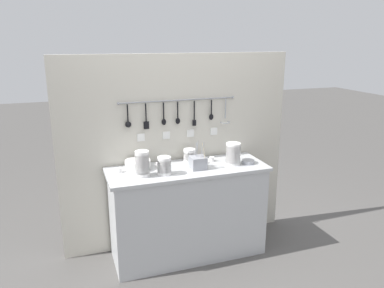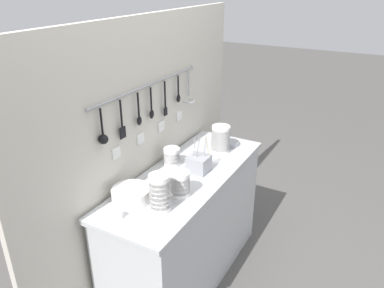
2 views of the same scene
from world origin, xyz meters
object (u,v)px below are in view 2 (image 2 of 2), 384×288
object	(u,v)px
bowl_stack_wide_centre	(221,139)
bowl_stack_nested_right	(172,156)
steel_mixing_bowl	(231,143)
cup_back_right	(152,184)
cup_front_right	(193,152)
cup_mid_row	(119,214)
cutlery_caddy	(199,163)
bowl_stack_tall_left	(180,184)
cup_front_left	(191,158)
plate_stack	(131,194)
bowl_stack_back_corner	(160,193)

from	to	relation	value
bowl_stack_wide_centre	bowl_stack_nested_right	size ratio (longest dim) A/B	1.62
bowl_stack_wide_centre	steel_mixing_bowl	world-z (taller)	bowl_stack_wide_centre
bowl_stack_wide_centre	cup_back_right	bearing A→B (deg)	167.03
steel_mixing_bowl	cup_back_right	world-z (taller)	cup_back_right
cup_front_right	cup_mid_row	size ratio (longest dim) A/B	1.00
bowl_stack_wide_centre	cutlery_caddy	xyz separation A→B (m)	(-0.35, -0.00, -0.05)
bowl_stack_tall_left	cup_front_right	world-z (taller)	bowl_stack_tall_left
bowl_stack_tall_left	cup_back_right	size ratio (longest dim) A/B	3.28
bowl_stack_wide_centre	cup_front_left	bearing A→B (deg)	154.07
plate_stack	cutlery_caddy	bearing A→B (deg)	-19.08
bowl_stack_back_corner	cutlery_caddy	distance (m)	0.51
bowl_stack_wide_centre	cutlery_caddy	size ratio (longest dim) A/B	0.78
cup_mid_row	steel_mixing_bowl	bearing A→B (deg)	-7.47
cutlery_caddy	cup_back_right	bearing A→B (deg)	154.29
cup_mid_row	cup_front_left	bearing A→B (deg)	-0.75
bowl_stack_back_corner	bowl_stack_nested_right	xyz separation A→B (m)	(0.50, 0.23, -0.05)
cup_mid_row	cup_back_right	size ratio (longest dim) A/B	1.00
cutlery_caddy	cup_front_right	xyz separation A→B (m)	(0.20, 0.15, -0.03)
cup_mid_row	cup_front_right	bearing A→B (deg)	1.47
bowl_stack_wide_centre	cup_back_right	world-z (taller)	bowl_stack_wide_centre
cup_front_left	cup_mid_row	distance (m)	0.78
cup_mid_row	cup_back_right	bearing A→B (deg)	4.43
plate_stack	cup_front_left	bearing A→B (deg)	-5.34
bowl_stack_wide_centre	plate_stack	distance (m)	0.87
plate_stack	bowl_stack_nested_right	bearing A→B (deg)	3.55
cup_front_right	bowl_stack_nested_right	bearing A→B (deg)	164.86
bowl_stack_wide_centre	cup_mid_row	world-z (taller)	bowl_stack_wide_centre
cutlery_caddy	bowl_stack_back_corner	bearing A→B (deg)	-176.98
bowl_stack_nested_right	cup_front_right	bearing A→B (deg)	-15.14
cutlery_caddy	cup_front_left	bearing A→B (deg)	48.10
cup_front_left	cup_front_right	size ratio (longest dim) A/B	1.00
bowl_stack_nested_right	cup_mid_row	bearing A→B (deg)	-173.32
bowl_stack_wide_centre	plate_stack	bearing A→B (deg)	168.48
cup_back_right	steel_mixing_bowl	bearing A→B (deg)	-12.50
bowl_stack_nested_right	plate_stack	distance (m)	0.50
bowl_stack_wide_centre	steel_mixing_bowl	size ratio (longest dim) A/B	1.73
steel_mixing_bowl	cup_mid_row	distance (m)	1.18
plate_stack	steel_mixing_bowl	distance (m)	1.02
bowl_stack_wide_centre	cup_back_right	xyz separation A→B (m)	(-0.67, 0.15, -0.08)
plate_stack	bowl_stack_tall_left	bearing A→B (deg)	-50.12
bowl_stack_tall_left	cutlery_caddy	xyz separation A→B (m)	(0.32, 0.05, -0.02)
cup_mid_row	cup_back_right	world-z (taller)	same
cup_front_left	cup_back_right	world-z (taller)	same
bowl_stack_wide_centre	cup_back_right	size ratio (longest dim) A/B	4.27
bowl_stack_back_corner	bowl_stack_tall_left	bearing A→B (deg)	-6.05
steel_mixing_bowl	bowl_stack_tall_left	bearing A→B (deg)	-178.43
bowl_stack_tall_left	cutlery_caddy	world-z (taller)	cutlery_caddy
steel_mixing_bowl	cup_front_left	xyz separation A→B (m)	(-0.38, 0.14, 0.00)
bowl_stack_tall_left	plate_stack	xyz separation A→B (m)	(-0.19, 0.22, -0.04)
cup_front_left	cup_mid_row	world-z (taller)	same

